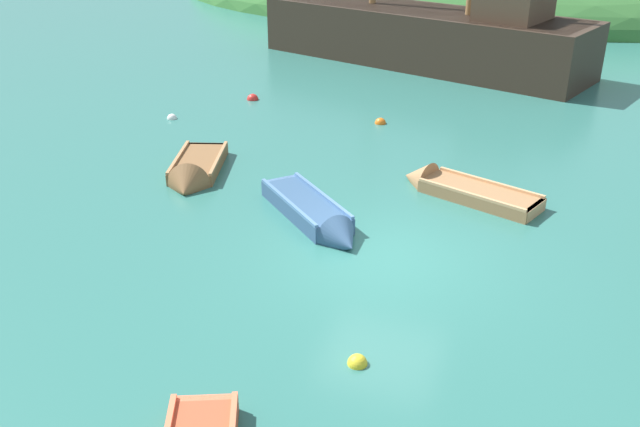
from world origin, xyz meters
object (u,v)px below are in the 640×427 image
rowboat_near_dock (195,173)px  buoy_red (253,100)px  sailing_ship (424,43)px  buoy_white (172,119)px  rowboat_portside (458,190)px  rowboat_center (315,217)px  buoy_yellow (357,364)px  buoy_orange (380,123)px

rowboat_near_dock → buoy_red: 6.95m
sailing_ship → buoy_white: sailing_ship is taller
buoy_red → rowboat_portside: bearing=-34.1°
sailing_ship → buoy_white: bearing=77.7°
rowboat_center → buoy_yellow: bearing=-19.6°
buoy_orange → buoy_white: bearing=-163.4°
sailing_ship → rowboat_near_dock: bearing=96.8°
rowboat_center → buoy_orange: (-0.60, 7.16, -0.13)m
rowboat_center → buoy_red: rowboat_center is taller
rowboat_portside → buoy_orange: 5.55m
rowboat_portside → buoy_orange: rowboat_portside is taller
buoy_red → buoy_yellow: bearing=-57.9°
rowboat_portside → buoy_yellow: 7.04m
rowboat_near_dock → buoy_orange: 6.63m
buoy_white → rowboat_portside: bearing=-15.4°
sailing_ship → rowboat_near_dock: 14.15m
rowboat_portside → buoy_orange: (-3.24, 4.51, -0.09)m
rowboat_portside → buoy_yellow: (-0.24, -7.03, -0.09)m
rowboat_near_dock → buoy_yellow: bearing=29.1°
rowboat_portside → buoy_white: rowboat_portside is taller
rowboat_near_dock → buoy_white: (-3.09, 3.93, -0.09)m
buoy_red → buoy_white: bearing=-117.2°
rowboat_center → buoy_orange: bearing=136.7°
rowboat_center → buoy_yellow: 5.00m
buoy_orange → buoy_yellow: 11.92m
rowboat_center → buoy_white: bearing=-175.6°
rowboat_center → buoy_red: 9.76m
rowboat_portside → buoy_orange: bearing=-34.7°
buoy_yellow → rowboat_center: bearing=118.6°
sailing_ship → rowboat_near_dock: (-2.64, -13.88, -0.77)m
rowboat_portside → buoy_white: 9.88m
sailing_ship → rowboat_center: size_ratio=4.97×
buoy_orange → buoy_yellow: bearing=-75.5°
rowboat_near_dock → buoy_yellow: size_ratio=10.00×
rowboat_near_dock → buoy_red: bearing=175.5°
rowboat_portside → rowboat_near_dock: bearing=31.0°
buoy_red → buoy_orange: bearing=-11.1°
rowboat_near_dock → buoy_white: bearing=-159.9°
rowboat_center → rowboat_near_dock: size_ratio=1.01×
buoy_red → buoy_yellow: buoy_red is taller
rowboat_portside → rowboat_near_dock: (-6.43, -1.30, 0.00)m
rowboat_center → buoy_orange: size_ratio=9.28×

